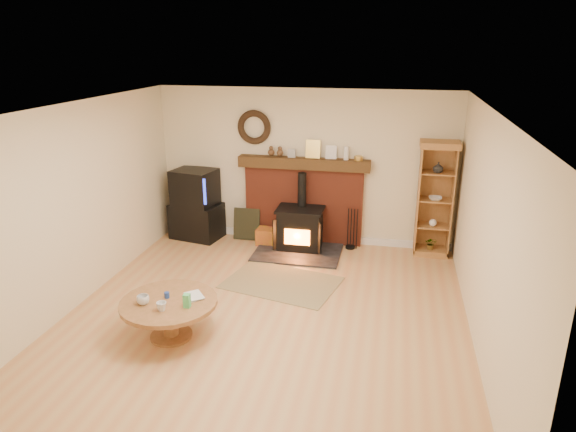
% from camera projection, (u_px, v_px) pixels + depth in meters
% --- Properties ---
extents(ground, '(5.50, 5.50, 0.00)m').
position_uv_depth(ground, '(265.00, 317.00, 6.49)').
color(ground, tan).
rests_on(ground, ground).
extents(room_shell, '(5.02, 5.52, 2.61)m').
position_uv_depth(room_shell, '(264.00, 184.00, 6.03)').
color(room_shell, beige).
rests_on(room_shell, ground).
extents(chimney_breast, '(2.20, 0.22, 1.78)m').
position_uv_depth(chimney_breast, '(304.00, 197.00, 8.70)').
color(chimney_breast, maroon).
rests_on(chimney_breast, ground).
extents(wood_stove, '(1.40, 1.00, 1.27)m').
position_uv_depth(wood_stove, '(300.00, 230.00, 8.48)').
color(wood_stove, black).
rests_on(wood_stove, ground).
extents(area_rug, '(1.76, 1.40, 0.01)m').
position_uv_depth(area_rug, '(282.00, 283.00, 7.40)').
color(area_rug, brown).
rests_on(area_rug, ground).
extents(tv_unit, '(0.93, 0.73, 1.23)m').
position_uv_depth(tv_unit, '(196.00, 206.00, 8.95)').
color(tv_unit, black).
rests_on(tv_unit, ground).
extents(curio_cabinet, '(0.60, 0.43, 1.86)m').
position_uv_depth(curio_cabinet, '(435.00, 199.00, 8.13)').
color(curio_cabinet, olive).
rests_on(curio_cabinet, ground).
extents(firelog_box, '(0.45, 0.29, 0.28)m').
position_uv_depth(firelog_box, '(270.00, 237.00, 8.77)').
color(firelog_box, '#C9AA07').
rests_on(firelog_box, ground).
extents(leaning_painting, '(0.46, 0.12, 0.55)m').
position_uv_depth(leaning_painting, '(247.00, 224.00, 8.95)').
color(leaning_painting, black).
rests_on(leaning_painting, ground).
extents(fire_tools, '(0.19, 0.16, 0.70)m').
position_uv_depth(fire_tools, '(351.00, 240.00, 8.59)').
color(fire_tools, black).
rests_on(fire_tools, ground).
extents(coffee_table, '(1.12, 1.12, 0.63)m').
position_uv_depth(coffee_table, '(169.00, 308.00, 5.93)').
color(coffee_table, brown).
rests_on(coffee_table, ground).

